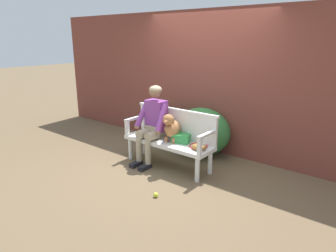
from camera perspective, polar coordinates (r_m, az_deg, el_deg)
name	(u,v)px	position (r m, az deg, el deg)	size (l,w,h in m)	color
ground_plane	(168,166)	(5.10, 0.00, -7.51)	(40.00, 40.00, 0.00)	brown
brick_garden_fence	(209,82)	(5.73, 7.80, 8.29)	(8.00, 0.30, 2.55)	brown
hedge_bush_mid_left	(202,131)	(5.52, 6.41, -0.97)	(1.06, 0.84, 0.85)	#337538
hedge_bush_mid_right	(171,126)	(5.98, 0.66, -0.02)	(0.86, 0.55, 0.76)	#337538
garden_bench	(168,144)	(4.95, 0.00, -3.46)	(1.56, 0.48, 0.44)	white
bench_backrest	(176,123)	(5.02, 1.51, 0.57)	(1.60, 0.06, 0.50)	white
bench_armrest_left_end	(132,122)	(5.29, -6.83, 0.68)	(0.06, 0.48, 0.28)	white
bench_armrest_right_end	(204,140)	(4.40, 6.82, -2.55)	(0.06, 0.48, 0.28)	white
person_seated	(153,122)	(5.04, -2.82, 0.85)	(0.56, 0.64, 1.31)	black
dog_on_bench	(171,127)	(4.82, 0.65, -0.26)	(0.30, 0.48, 0.48)	#AD7042
tennis_racket	(199,146)	(4.71, 5.86, -3.68)	(0.35, 0.58, 0.03)	red
baseball_glove	(199,147)	(4.55, 5.85, -3.93)	(0.22, 0.17, 0.09)	#9E6B2D
sports_bag	(181,138)	(4.85, 2.49, -2.28)	(0.28, 0.20, 0.14)	#2D8E42
tennis_ball	(156,195)	(4.16, -2.31, -12.84)	(0.07, 0.07, 0.07)	#CCDB33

